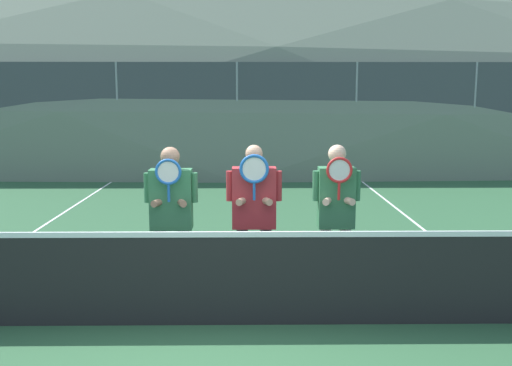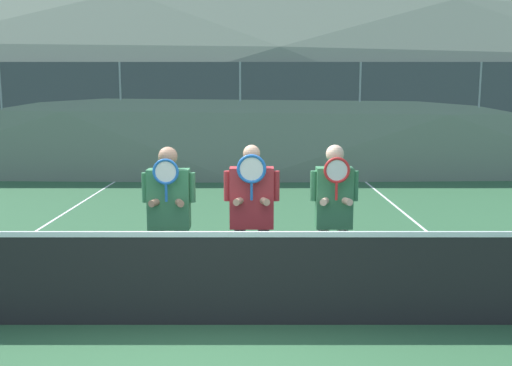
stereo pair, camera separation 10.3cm
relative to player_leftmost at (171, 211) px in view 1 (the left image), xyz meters
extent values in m
plane|color=#2D5B38|center=(0.55, -0.67, -1.06)|extent=(120.00, 120.00, 0.00)
ellipsoid|color=slate|center=(0.55, 48.28, -1.06)|extent=(142.15, 78.97, 27.64)
cube|color=#9EA3A8|center=(2.54, 17.47, 0.55)|extent=(17.39, 5.00, 3.23)
cube|color=#4C4C51|center=(2.54, 17.47, 2.35)|extent=(17.89, 5.50, 0.36)
cylinder|color=gray|center=(-2.72, 9.45, 0.54)|extent=(0.06, 0.06, 3.21)
cylinder|color=gray|center=(0.55, 9.45, 0.54)|extent=(0.06, 0.06, 3.21)
cylinder|color=gray|center=(3.81, 9.45, 0.54)|extent=(0.06, 0.06, 3.21)
cylinder|color=gray|center=(7.08, 9.45, 0.54)|extent=(0.06, 0.06, 3.21)
cube|color=#42474C|center=(0.55, 9.45, 0.54)|extent=(19.60, 0.02, 3.21)
cube|color=black|center=(0.55, -0.67, -0.59)|extent=(8.95, 0.02, 0.94)
cube|color=white|center=(0.55, -0.67, -0.10)|extent=(8.95, 0.03, 0.06)
cube|color=white|center=(-2.85, 2.33, -1.06)|extent=(0.05, 16.00, 0.01)
cube|color=white|center=(3.94, 2.33, -1.06)|extent=(0.05, 16.00, 0.01)
cylinder|color=#232838|center=(-0.13, 0.01, -0.63)|extent=(0.13, 0.13, 0.86)
cylinder|color=#232838|center=(0.13, 0.01, -0.63)|extent=(0.13, 0.13, 0.86)
cube|color=#337047|center=(0.00, 0.01, 0.13)|extent=(0.47, 0.22, 0.68)
sphere|color=#997056|center=(0.00, 0.01, 0.61)|extent=(0.22, 0.22, 0.22)
cylinder|color=#337047|center=(-0.26, 0.01, 0.27)|extent=(0.08, 0.08, 0.33)
cylinder|color=#337047|center=(0.26, 0.01, 0.27)|extent=(0.08, 0.08, 0.33)
cylinder|color=#997056|center=(-0.12, -0.08, 0.12)|extent=(0.16, 0.27, 0.08)
cylinder|color=#997056|center=(0.12, -0.08, 0.12)|extent=(0.16, 0.27, 0.08)
cylinder|color=#1E5BAD|center=(0.00, -0.17, 0.24)|extent=(0.03, 0.03, 0.20)
torus|color=#1E5BAD|center=(0.00, -0.17, 0.47)|extent=(0.29, 0.03, 0.29)
cylinder|color=silver|center=(0.00, -0.17, 0.47)|extent=(0.24, 0.00, 0.24)
cylinder|color=#56565B|center=(0.79, 0.02, -0.63)|extent=(0.13, 0.13, 0.87)
cylinder|color=#56565B|center=(1.06, 0.02, -0.63)|extent=(0.13, 0.13, 0.87)
cube|color=maroon|center=(0.93, 0.02, 0.15)|extent=(0.49, 0.22, 0.69)
sphere|color=tan|center=(0.93, 0.02, 0.65)|extent=(0.19, 0.19, 0.19)
cylinder|color=maroon|center=(0.66, 0.02, 0.28)|extent=(0.08, 0.08, 0.34)
cylinder|color=maroon|center=(1.20, 0.02, 0.28)|extent=(0.08, 0.08, 0.34)
cylinder|color=tan|center=(0.81, -0.07, 0.13)|extent=(0.16, 0.27, 0.08)
cylinder|color=tan|center=(1.05, -0.07, 0.13)|extent=(0.16, 0.27, 0.08)
cylinder|color=#1E5BAD|center=(0.93, -0.16, 0.25)|extent=(0.03, 0.03, 0.20)
torus|color=#1E5BAD|center=(0.93, -0.16, 0.50)|extent=(0.32, 0.03, 0.32)
cylinder|color=silver|center=(0.93, -0.16, 0.50)|extent=(0.26, 0.00, 0.26)
cylinder|color=white|center=(1.74, 0.02, -0.63)|extent=(0.13, 0.13, 0.87)
cylinder|color=white|center=(1.97, 0.02, -0.63)|extent=(0.13, 0.13, 0.87)
cube|color=#337047|center=(1.85, 0.02, 0.15)|extent=(0.41, 0.22, 0.69)
sphere|color=#DBB293|center=(1.85, 0.02, 0.64)|extent=(0.20, 0.20, 0.20)
cylinder|color=#337047|center=(1.63, 0.02, 0.28)|extent=(0.08, 0.08, 0.34)
cylinder|color=#337047|center=(2.08, 0.02, 0.28)|extent=(0.08, 0.08, 0.34)
cylinder|color=#DBB293|center=(1.75, -0.07, 0.13)|extent=(0.16, 0.27, 0.08)
cylinder|color=#DBB293|center=(1.95, -0.07, 0.13)|extent=(0.16, 0.27, 0.08)
cylinder|color=red|center=(1.85, -0.16, 0.25)|extent=(0.03, 0.03, 0.20)
torus|color=red|center=(1.85, -0.16, 0.48)|extent=(0.29, 0.03, 0.29)
cylinder|color=silver|center=(1.85, -0.16, 0.48)|extent=(0.24, 0.00, 0.24)
cube|color=navy|center=(-4.52, 13.02, -0.35)|extent=(4.37, 1.74, 0.82)
cube|color=#2D3842|center=(-4.52, 13.02, 0.40)|extent=(2.40, 1.60, 0.67)
cylinder|color=black|center=(-3.10, 12.14, -0.76)|extent=(0.60, 0.16, 0.60)
cylinder|color=black|center=(-3.10, 13.91, -0.76)|extent=(0.60, 0.16, 0.60)
cylinder|color=black|center=(-5.94, 12.14, -0.76)|extent=(0.60, 0.16, 0.60)
cylinder|color=black|center=(-5.94, 13.91, -0.76)|extent=(0.60, 0.16, 0.60)
cube|color=maroon|center=(0.39, 12.78, -0.38)|extent=(4.09, 1.73, 0.77)
cube|color=#2D3842|center=(0.39, 12.78, 0.32)|extent=(2.25, 1.59, 0.63)
cylinder|color=black|center=(1.72, 11.89, -0.76)|extent=(0.60, 0.16, 0.60)
cylinder|color=black|center=(1.72, 13.66, -0.76)|extent=(0.60, 0.16, 0.60)
cylinder|color=black|center=(-0.94, 11.89, -0.76)|extent=(0.60, 0.16, 0.60)
cylinder|color=black|center=(-0.94, 13.66, -0.76)|extent=(0.60, 0.16, 0.60)
cube|color=#285638|center=(5.25, 12.75, -0.34)|extent=(4.26, 1.86, 0.83)
cube|color=#2D3842|center=(5.25, 12.75, 0.41)|extent=(2.34, 1.71, 0.68)
cylinder|color=black|center=(6.63, 11.80, -0.76)|extent=(0.60, 0.16, 0.60)
cylinder|color=black|center=(6.63, 13.70, -0.76)|extent=(0.60, 0.16, 0.60)
cylinder|color=black|center=(3.86, 11.80, -0.76)|extent=(0.60, 0.16, 0.60)
cylinder|color=black|center=(3.86, 13.70, -0.76)|extent=(0.60, 0.16, 0.60)
cylinder|color=black|center=(8.83, 12.05, -0.76)|extent=(0.60, 0.16, 0.60)
cylinder|color=black|center=(8.83, 13.92, -0.76)|extent=(0.60, 0.16, 0.60)
camera|label=1|loc=(0.87, -6.27, 1.30)|focal=40.00mm
camera|label=2|loc=(0.98, -6.27, 1.30)|focal=40.00mm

